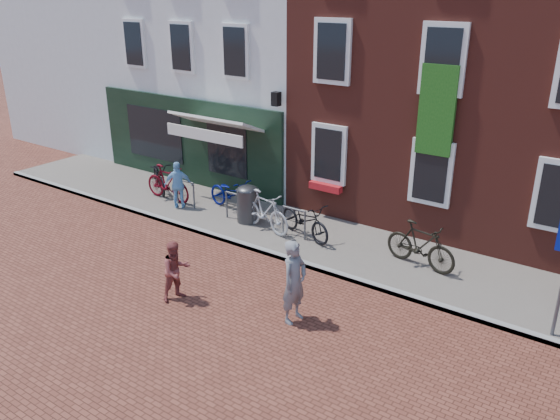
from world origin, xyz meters
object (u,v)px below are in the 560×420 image
Objects in this scene: bicycle_3 at (265,211)px; cafe_person at (178,185)px; bicycle_4 at (305,220)px; bicycle_2 at (232,194)px; boy at (176,271)px; bicycle_0 at (159,176)px; woman at (294,282)px; bicycle_1 at (168,183)px; litter_bin at (248,202)px; bicycle_5 at (421,245)px.

cafe_person is at bearing 103.96° from bicycle_3.
cafe_person is at bearing 112.70° from bicycle_4.
bicycle_2 and bicycle_4 have the same top height.
boy reaches higher than bicycle_0.
boy is 0.74× the size of bicycle_3.
woman reaches higher than bicycle_3.
bicycle_1 and bicycle_3 have the same top height.
boy is at bearing 109.92° from woman.
cafe_person is at bearing -107.47° from bicycle_1.
litter_bin is at bearing -103.53° from bicycle_2.
bicycle_5 is (3.82, 4.32, -0.02)m from boy.
boy is at bearing -72.78° from litter_bin.
woman reaches higher than litter_bin.
bicycle_2 is 6.05m from bicycle_5.
bicycle_1 reaches higher than bicycle_2.
bicycle_5 is at bearing -69.29° from bicycle_4.
bicycle_4 is at bearing 146.71° from cafe_person.
bicycle_5 reaches higher than bicycle_4.
bicycle_4 is at bearing 8.40° from boy.
boy reaches higher than litter_bin.
bicycle_4 is at bearing 0.69° from litter_bin.
bicycle_2 is at bearing 43.10° from boy.
boy is at bearing 96.03° from cafe_person.
bicycle_3 is 1.19m from bicycle_4.
woman reaches higher than bicycle_5.
woman reaches higher than boy.
bicycle_0 is (-1.64, 0.75, -0.22)m from cafe_person.
boy is 0.74× the size of bicycle_1.
bicycle_1 is 5.07m from bicycle_4.
woman reaches higher than bicycle_2.
litter_bin reaches higher than bicycle_5.
cafe_person is (-3.69, 3.82, 0.14)m from boy.
bicycle_1 is at bearing 99.75° from bicycle_3.
bicycle_2 is (2.21, 0.48, -0.06)m from bicycle_1.
woman is 0.93× the size of bicycle_2.
bicycle_3 reaches higher than bicycle_0.
cafe_person is 0.75× the size of bicycle_2.
litter_bin reaches higher than bicycle_3.
boy is 7.02m from bicycle_0.
bicycle_2 is at bearing 81.76° from bicycle_3.
bicycle_0 is at bearing 67.84° from woman.
boy reaches higher than bicycle_2.
boy is at bearing 148.27° from bicycle_5.
bicycle_5 reaches higher than bicycle_0.
woman is at bearing 115.94° from cafe_person.
bicycle_1 is (-7.00, 3.33, -0.23)m from woman.
bicycle_1 is (-3.14, -0.07, -0.04)m from litter_bin.
bicycle_3 is at bearing -100.19° from bicycle_2.
boy is 0.71× the size of bicycle_4.
litter_bin is at bearing 108.73° from bicycle_4.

